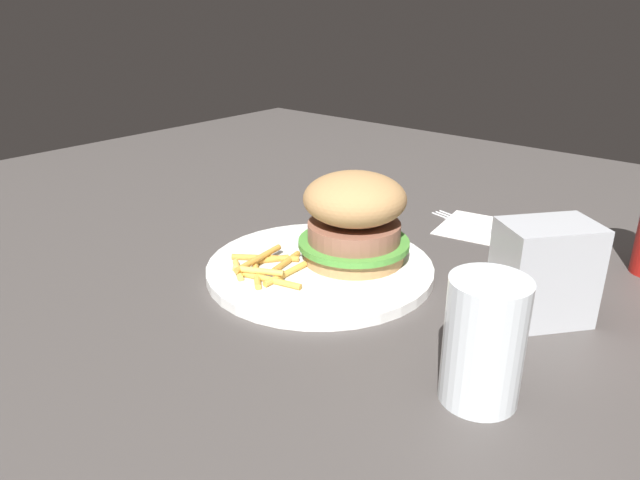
# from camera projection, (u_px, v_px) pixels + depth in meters

# --- Properties ---
(ground_plane) EXTENTS (1.60, 1.60, 0.00)m
(ground_plane) POSITION_uv_depth(u_px,v_px,m) (292.00, 276.00, 0.68)
(ground_plane) COLOR #47423F
(plate) EXTENTS (0.26, 0.26, 0.01)m
(plate) POSITION_uv_depth(u_px,v_px,m) (320.00, 268.00, 0.69)
(plate) COLOR white
(plate) RESTS_ON ground_plane
(sandwich) EXTENTS (0.13, 0.13, 0.10)m
(sandwich) POSITION_uv_depth(u_px,v_px,m) (354.00, 217.00, 0.68)
(sandwich) COLOR tan
(sandwich) RESTS_ON plate
(fries_pile) EXTENTS (0.09, 0.12, 0.01)m
(fries_pile) POSITION_uv_depth(u_px,v_px,m) (265.00, 267.00, 0.66)
(fries_pile) COLOR #E5B251
(fries_pile) RESTS_ON plate
(napkin) EXTENTS (0.13, 0.13, 0.00)m
(napkin) POSITION_uv_depth(u_px,v_px,m) (482.00, 228.00, 0.82)
(napkin) COLOR white
(napkin) RESTS_ON ground_plane
(fork) EXTENTS (0.06, 0.17, 0.00)m
(fork) POSITION_uv_depth(u_px,v_px,m) (481.00, 226.00, 0.82)
(fork) COLOR silver
(fork) RESTS_ON napkin
(drink_glass) EXTENTS (0.06, 0.06, 0.11)m
(drink_glass) POSITION_uv_depth(u_px,v_px,m) (483.00, 347.00, 0.46)
(drink_glass) COLOR silver
(drink_glass) RESTS_ON ground_plane
(napkin_dispenser) EXTENTS (0.11, 0.10, 0.10)m
(napkin_dispenser) POSITION_uv_depth(u_px,v_px,m) (544.00, 273.00, 0.57)
(napkin_dispenser) COLOR #B7BABF
(napkin_dispenser) RESTS_ON ground_plane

